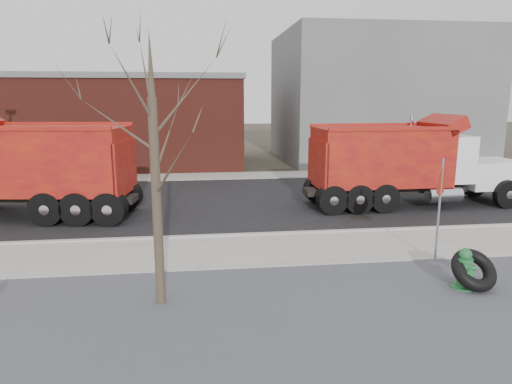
{
  "coord_description": "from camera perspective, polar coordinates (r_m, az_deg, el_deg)",
  "views": [
    {
      "loc": [
        -2.37,
        -11.14,
        4.0
      ],
      "look_at": [
        -0.83,
        1.25,
        1.4
      ],
      "focal_mm": 32.0,
      "sensor_mm": 36.0,
      "label": 1
    }
  ],
  "objects": [
    {
      "name": "ground",
      "position": [
        12.07,
        4.7,
        -7.63
      ],
      "size": [
        120.0,
        120.0,
        0.0
      ],
      "primitive_type": "plane",
      "color": "#383328",
      "rests_on": "ground"
    },
    {
      "name": "gravel_verge",
      "position": [
        8.94,
        9.4,
        -14.88
      ],
      "size": [
        60.0,
        5.0,
        0.03
      ],
      "primitive_type": "cube",
      "color": "slate",
      "rests_on": "ground"
    },
    {
      "name": "sidewalk",
      "position": [
        12.29,
        4.46,
        -7.11
      ],
      "size": [
        60.0,
        2.5,
        0.06
      ],
      "primitive_type": "cube",
      "color": "#9E9B93",
      "rests_on": "ground"
    },
    {
      "name": "curb",
      "position": [
        13.5,
        3.36,
        -5.25
      ],
      "size": [
        60.0,
        0.15,
        0.11
      ],
      "primitive_type": "cube",
      "color": "#9E9B93",
      "rests_on": "ground"
    },
    {
      "name": "road",
      "position": [
        18.05,
        0.64,
        -1.02
      ],
      "size": [
        60.0,
        9.4,
        0.02
      ],
      "primitive_type": "cube",
      "color": "black",
      "rests_on": "ground"
    },
    {
      "name": "far_sidewalk",
      "position": [
        23.6,
        -1.21,
        2.07
      ],
      "size": [
        60.0,
        2.0,
        0.06
      ],
      "primitive_type": "cube",
      "color": "#9E9B93",
      "rests_on": "ground"
    },
    {
      "name": "building_grey",
      "position": [
        31.28,
        14.53,
        11.39
      ],
      "size": [
        12.0,
        10.0,
        8.0
      ],
      "color": "slate",
      "rests_on": "ground"
    },
    {
      "name": "building_brick",
      "position": [
        29.19,
        -22.47,
        8.23
      ],
      "size": [
        20.2,
        8.2,
        5.3
      ],
      "color": "maroon",
      "rests_on": "ground"
    },
    {
      "name": "bare_tree",
      "position": [
        8.61,
        -12.67,
        6.8
      ],
      "size": [
        3.2,
        3.2,
        5.2
      ],
      "color": "#382D23",
      "rests_on": "ground"
    },
    {
      "name": "fire_hydrant",
      "position": [
        10.69,
        24.57,
        -8.91
      ],
      "size": [
        0.51,
        0.49,
        0.91
      ],
      "rotation": [
        0.0,
        0.0,
        0.0
      ],
      "color": "#2D773F",
      "rests_on": "ground"
    },
    {
      "name": "truck_tire",
      "position": [
        10.77,
        25.57,
        -8.78
      ],
      "size": [
        1.09,
        1.02,
        0.88
      ],
      "color": "black",
      "rests_on": "ground"
    },
    {
      "name": "stop_sign",
      "position": [
        11.73,
        22.07,
        -0.04
      ],
      "size": [
        0.53,
        0.5,
        2.59
      ],
      "rotation": [
        0.0,
        0.0,
        0.36
      ],
      "color": "gray",
      "rests_on": "ground"
    },
    {
      "name": "dump_truck_red_a",
      "position": [
        17.78,
        18.25,
        3.72
      ],
      "size": [
        8.26,
        2.46,
        3.33
      ],
      "rotation": [
        0.0,
        0.0,
        0.02
      ],
      "color": "black",
      "rests_on": "ground"
    },
    {
      "name": "dump_truck_red_b",
      "position": [
        17.01,
        -27.4,
        2.9
      ],
      "size": [
        8.3,
        3.33,
        3.47
      ],
      "rotation": [
        0.0,
        0.0,
        3.01
      ],
      "color": "black",
      "rests_on": "ground"
    }
  ]
}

